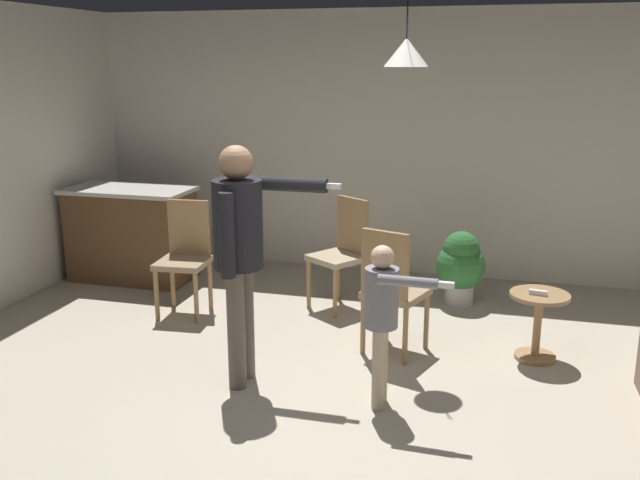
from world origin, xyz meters
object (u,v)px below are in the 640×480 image
(kitchen_counter, at_px, (132,234))
(spare_remote_on_table, at_px, (538,293))
(side_table_by_couch, at_px, (538,318))
(dining_chair_by_counter, at_px, (343,249))
(person_adult, at_px, (240,240))
(potted_plant_corner, at_px, (461,264))
(dining_chair_near_wall, at_px, (185,253))
(person_child, at_px, (383,308))
(dining_chair_centre_back, at_px, (391,287))

(kitchen_counter, bearing_deg, spare_remote_on_table, -14.74)
(side_table_by_couch, height_order, dining_chair_by_counter, dining_chair_by_counter)
(person_adult, relative_size, dining_chair_by_counter, 1.67)
(potted_plant_corner, distance_m, spare_remote_on_table, 1.31)
(kitchen_counter, xyz_separation_m, dining_chair_near_wall, (0.96, -0.75, 0.07))
(dining_chair_by_counter, distance_m, spare_remote_on_table, 1.84)
(potted_plant_corner, bearing_deg, kitchen_counter, -178.28)
(person_adult, relative_size, person_child, 1.54)
(side_table_by_couch, height_order, person_child, person_child)
(dining_chair_centre_back, bearing_deg, potted_plant_corner, 90.71)
(dining_chair_near_wall, xyz_separation_m, spare_remote_on_table, (2.98, -0.29, -0.01))
(spare_remote_on_table, bearing_deg, kitchen_counter, 165.26)
(person_child, xyz_separation_m, dining_chair_near_wall, (-1.99, 1.28, -0.13))
(dining_chair_near_wall, bearing_deg, dining_chair_centre_back, 161.88)
(person_child, distance_m, dining_chair_by_counter, 1.90)
(dining_chair_by_counter, xyz_separation_m, dining_chair_centre_back, (0.60, -0.96, 0.00))
(kitchen_counter, height_order, dining_chair_by_counter, dining_chair_by_counter)
(side_table_by_couch, xyz_separation_m, dining_chair_centre_back, (-1.08, -0.21, 0.22))
(kitchen_counter, xyz_separation_m, potted_plant_corner, (3.30, 0.10, -0.10))
(kitchen_counter, relative_size, side_table_by_couch, 2.42)
(potted_plant_corner, bearing_deg, dining_chair_near_wall, -160.04)
(person_adult, distance_m, dining_chair_centre_back, 1.27)
(side_table_by_couch, distance_m, person_adult, 2.31)
(dining_chair_near_wall, relative_size, spare_remote_on_table, 7.69)
(person_adult, bearing_deg, potted_plant_corner, 146.32)
(person_adult, xyz_separation_m, dining_chair_near_wall, (-1.01, 1.20, -0.49))
(spare_remote_on_table, bearing_deg, dining_chair_centre_back, -170.66)
(person_adult, bearing_deg, dining_chair_centre_back, 128.43)
(spare_remote_on_table, bearing_deg, potted_plant_corner, 119.27)
(dining_chair_by_counter, distance_m, dining_chair_centre_back, 1.13)
(person_child, xyz_separation_m, dining_chair_centre_back, (-0.08, 0.82, -0.13))
(dining_chair_centre_back, relative_size, spare_remote_on_table, 7.69)
(dining_chair_by_counter, bearing_deg, potted_plant_corner, -126.77)
(dining_chair_by_counter, height_order, spare_remote_on_table, dining_chair_by_counter)
(dining_chair_by_counter, bearing_deg, kitchen_counter, 27.90)
(person_adult, height_order, person_child, person_adult)
(person_child, height_order, dining_chair_by_counter, person_child)
(kitchen_counter, relative_size, dining_chair_near_wall, 1.26)
(side_table_by_couch, relative_size, person_adult, 0.31)
(dining_chair_by_counter, relative_size, potted_plant_corner, 1.45)
(person_adult, height_order, potted_plant_corner, person_adult)
(person_child, bearing_deg, person_adult, -93.30)
(potted_plant_corner, xyz_separation_m, spare_remote_on_table, (0.64, -1.14, 0.16))
(kitchen_counter, relative_size, person_child, 1.16)
(spare_remote_on_table, bearing_deg, side_table_by_couch, 68.06)
(dining_chair_by_counter, bearing_deg, dining_chair_centre_back, 156.38)
(person_adult, height_order, dining_chair_centre_back, person_adult)
(dining_chair_near_wall, bearing_deg, kitchen_counter, -42.49)
(person_child, height_order, potted_plant_corner, person_child)
(person_child, bearing_deg, dining_chair_near_wall, -121.34)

